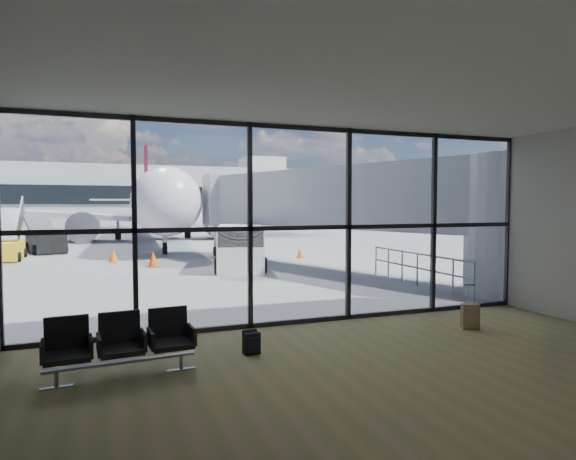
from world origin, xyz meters
TOP-DOWN VIEW (x-y plane):
  - ground at (0.00, 40.00)m, footprint 220.00×220.00m
  - lounge_shell at (0.00, -4.80)m, footprint 12.02×8.01m
  - glass_curtain_wall at (0.00, 0.00)m, footprint 12.10×0.12m
  - jet_bridge at (4.90, 7.07)m, footprint 8.00×16.50m
  - apron_railing at (5.60, 3.50)m, footprint 0.06×5.46m
  - far_terminal at (-0.59, 61.97)m, footprint 80.00×12.20m
  - tree_5 at (-15.00, 72.00)m, footprint 6.27×6.27m
  - seating_row at (-3.93, -2.15)m, footprint 2.27×0.80m
  - backpack at (-1.68, -1.81)m, footprint 0.31×0.29m
  - suitcase at (3.31, -1.72)m, footprint 0.41×0.36m
  - airliner at (-0.89, 30.66)m, footprint 31.08×35.98m
  - service_van at (1.05, 9.54)m, footprint 2.84×4.54m
  - belt_loader at (-7.65, 20.42)m, footprint 2.72×4.55m
  - mobile_stairs at (-9.16, 16.89)m, footprint 2.01×3.63m
  - traffic_cone_a at (-4.00, 13.90)m, footprint 0.46×0.46m
  - traffic_cone_b at (-2.36, 11.67)m, footprint 0.48×0.48m
  - traffic_cone_c at (5.00, 12.73)m, footprint 0.36×0.36m

SIDE VIEW (x-z plane):
  - ground at x=0.00m, z-range 0.00..0.00m
  - backpack at x=-1.68m, z-range -0.01..0.43m
  - traffic_cone_c at x=5.00m, z-range -0.01..0.50m
  - suitcase at x=3.31m, z-range -0.19..0.78m
  - traffic_cone_a at x=-4.00m, z-range -0.02..0.63m
  - traffic_cone_b at x=-2.36m, z-range -0.02..0.67m
  - seating_row at x=-3.93m, z-range 0.05..1.06m
  - mobile_stairs at x=-9.16m, z-range -0.65..1.86m
  - belt_loader at x=-7.65m, z-range -0.33..1.66m
  - apron_railing at x=5.60m, z-range 0.16..1.27m
  - service_van at x=1.05m, z-range 0.03..1.86m
  - glass_curtain_wall at x=0.00m, z-range 0.00..4.50m
  - lounge_shell at x=0.00m, z-range 0.40..4.91m
  - jet_bridge at x=4.90m, z-range 0.59..4.92m
  - airliner at x=-0.89m, z-range -1.81..7.46m
  - far_terminal at x=-0.59m, z-range -1.29..9.71m
  - tree_5 at x=-15.00m, z-range 1.36..10.39m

